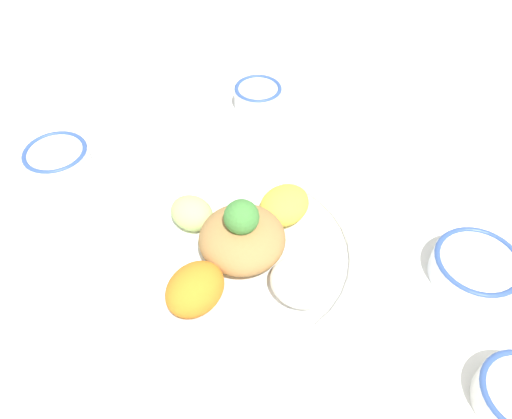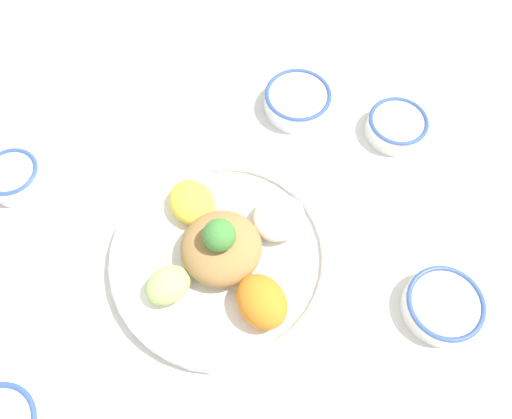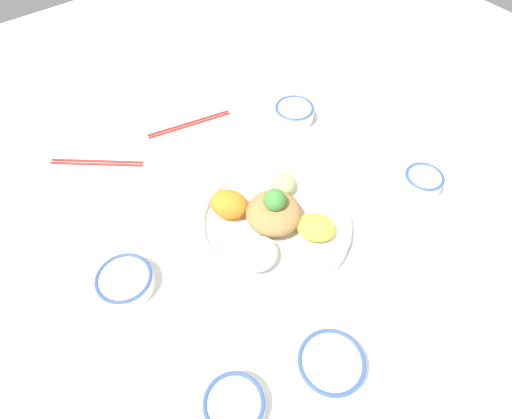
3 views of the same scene
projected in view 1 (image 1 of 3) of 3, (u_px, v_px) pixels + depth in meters
ground_plane at (254, 258)px, 0.69m from camera, size 2.40×2.40×0.00m
salad_platter at (244, 253)px, 0.66m from camera, size 0.33×0.33×0.11m
rice_bowl_blue at (258, 96)px, 0.91m from camera, size 0.09×0.09×0.04m
sauce_bowl_dark at (57, 159)px, 0.79m from camera, size 0.10×0.10×0.04m
rice_bowl_plain at (475, 267)px, 0.65m from camera, size 0.11×0.11×0.04m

